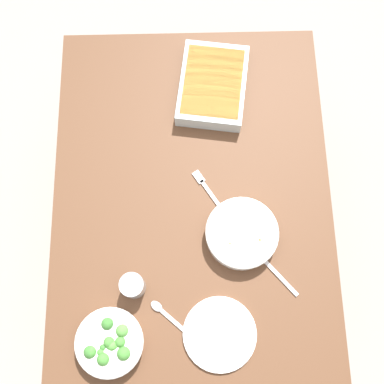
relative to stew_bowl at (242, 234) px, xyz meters
The scene contains 11 objects.
ground_plane 0.80m from the stew_bowl, 45.50° to the left, with size 6.00×6.00×0.00m, color #9E9389.
dining_table 0.24m from the stew_bowl, 45.50° to the left, with size 1.20×0.90×0.74m.
stew_bowl is the anchor object (origin of this frame).
broccoli_bowl 0.51m from the stew_bowl, 128.06° to the left, with size 0.20×0.20×0.07m.
baking_dish 0.52m from the stew_bowl, ahead, with size 0.33×0.26×0.06m.
drink_cup 0.37m from the stew_bowl, 114.53° to the left, with size 0.07×0.07×0.08m.
side_plate 0.31m from the stew_bowl, 165.21° to the left, with size 0.22×0.22×0.01m, color white.
spoon_by_stew 0.14m from the stew_bowl, 139.14° to the right, with size 0.14×0.13×0.01m.
spoon_by_broccoli 0.53m from the stew_bowl, 123.73° to the left, with size 0.10×0.16×0.01m.
spoon_spare 0.34m from the stew_bowl, 135.60° to the left, with size 0.13×0.14×0.01m.
fork_on_table 0.19m from the stew_bowl, 32.89° to the left, with size 0.16×0.11×0.01m.
Camera 1 is at (-0.43, 0.01, 2.21)m, focal length 44.04 mm.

